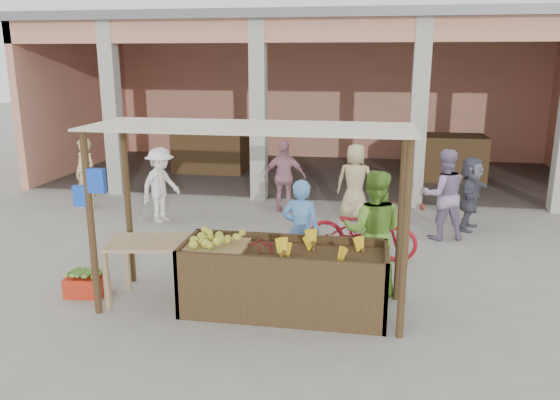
% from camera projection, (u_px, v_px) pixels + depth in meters
% --- Properties ---
extents(ground, '(60.00, 60.00, 0.00)m').
position_uv_depth(ground, '(247.00, 308.00, 7.17)').
color(ground, gray).
rests_on(ground, ground).
extents(market_building, '(14.40, 6.40, 4.20)m').
position_uv_depth(market_building, '(320.00, 76.00, 15.00)').
color(market_building, tan).
rests_on(market_building, ground).
extents(fruit_stall, '(2.60, 0.95, 0.80)m').
position_uv_depth(fruit_stall, '(284.00, 282.00, 6.99)').
color(fruit_stall, '#4D371F').
rests_on(fruit_stall, ground).
extents(stall_awning, '(4.09, 1.35, 2.39)m').
position_uv_depth(stall_awning, '(244.00, 159.00, 6.73)').
color(stall_awning, '#4D371F').
rests_on(stall_awning, ground).
extents(banana_heap, '(1.08, 0.59, 0.20)m').
position_uv_depth(banana_heap, '(322.00, 248.00, 6.78)').
color(banana_heap, yellow).
rests_on(banana_heap, fruit_stall).
extents(melon_tray, '(0.73, 0.64, 0.20)m').
position_uv_depth(melon_tray, '(218.00, 242.00, 7.02)').
color(melon_tray, '#9C8150').
rests_on(melon_tray, fruit_stall).
extents(berry_heap, '(0.47, 0.38, 0.15)m').
position_uv_depth(berry_heap, '(259.00, 245.00, 6.96)').
color(berry_heap, maroon).
rests_on(berry_heap, fruit_stall).
extents(side_table, '(1.17, 0.88, 0.87)m').
position_uv_depth(side_table, '(150.00, 251.00, 7.16)').
color(side_table, tan).
rests_on(side_table, ground).
extents(papaya_pile, '(0.66, 0.38, 0.19)m').
position_uv_depth(papaya_pile, '(149.00, 234.00, 7.10)').
color(papaya_pile, '#478A2D').
rests_on(papaya_pile, side_table).
extents(red_crate, '(0.56, 0.43, 0.27)m').
position_uv_depth(red_crate, '(87.00, 285.00, 7.54)').
color(red_crate, red).
rests_on(red_crate, ground).
extents(plantain_bundle, '(0.40, 0.28, 0.08)m').
position_uv_depth(plantain_bundle, '(86.00, 273.00, 7.50)').
color(plantain_bundle, '#5E9335').
rests_on(plantain_bundle, red_crate).
extents(produce_sacks, '(0.79, 0.49, 0.60)m').
position_uv_depth(produce_sacks, '(431.00, 197.00, 11.68)').
color(produce_sacks, maroon).
rests_on(produce_sacks, ground).
extents(vendor_blue, '(0.66, 0.51, 1.64)m').
position_uv_depth(vendor_blue, '(301.00, 228.00, 7.83)').
color(vendor_blue, '#5B9FED').
rests_on(vendor_blue, ground).
extents(vendor_green, '(0.91, 0.57, 1.82)m').
position_uv_depth(vendor_green, '(373.00, 228.00, 7.51)').
color(vendor_green, '#77B33B').
rests_on(vendor_green, ground).
extents(motorcycle, '(0.82, 1.92, 0.97)m').
position_uv_depth(motorcycle, '(362.00, 230.00, 8.83)').
color(motorcycle, maroon).
rests_on(motorcycle, ground).
extents(shopper_a, '(0.86, 1.16, 1.62)m').
position_uv_depth(shopper_a, '(161.00, 182.00, 10.74)').
color(shopper_a, white).
rests_on(shopper_a, ground).
extents(shopper_b, '(0.97, 0.53, 1.62)m').
position_uv_depth(shopper_b, '(285.00, 174.00, 11.44)').
color(shopper_b, '#C48295').
rests_on(shopper_b, ground).
extents(shopper_c, '(0.88, 0.63, 1.71)m').
position_uv_depth(shopper_c, '(355.00, 178.00, 10.92)').
color(shopper_c, tan).
rests_on(shopper_c, ground).
extents(shopper_d, '(0.99, 1.48, 1.49)m').
position_uv_depth(shopper_d, '(470.00, 192.00, 10.27)').
color(shopper_d, '#4E4E5C').
rests_on(shopper_d, ground).
extents(shopper_e, '(0.74, 0.67, 1.60)m').
position_uv_depth(shopper_e, '(86.00, 173.00, 11.66)').
color(shopper_e, tan).
rests_on(shopper_e, ground).
extents(shopper_f, '(0.96, 0.68, 1.79)m').
position_uv_depth(shopper_f, '(444.00, 190.00, 9.71)').
color(shopper_f, '#8F7BA1').
rests_on(shopper_f, ground).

